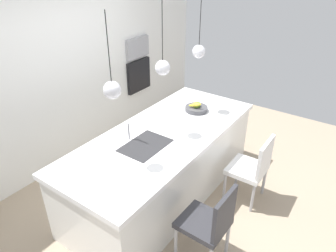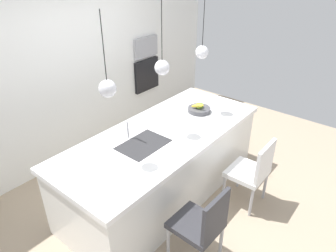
{
  "view_description": "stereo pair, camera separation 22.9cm",
  "coord_description": "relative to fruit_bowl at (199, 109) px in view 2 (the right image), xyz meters",
  "views": [
    {
      "loc": [
        -2.58,
        -1.9,
        2.78
      ],
      "look_at": [
        0.1,
        0.0,
        0.96
      ],
      "focal_mm": 33.28,
      "sensor_mm": 36.0,
      "label": 1
    },
    {
      "loc": [
        -2.44,
        -2.08,
        2.78
      ],
      "look_at": [
        0.1,
        0.0,
        0.96
      ],
      "focal_mm": 33.28,
      "sensor_mm": 36.0,
      "label": 2
    }
  ],
  "objects": [
    {
      "name": "back_wall",
      "position": [
        -0.74,
        1.67,
        0.34
      ],
      "size": [
        6.0,
        0.1,
        2.6
      ],
      "primitive_type": "cube",
      "color": "white",
      "rests_on": "ground"
    },
    {
      "name": "chair_middle",
      "position": [
        -0.21,
        -0.95,
        -0.45
      ],
      "size": [
        0.46,
        0.43,
        0.9
      ],
      "color": "white",
      "rests_on": "ground"
    },
    {
      "name": "chair_near",
      "position": [
        -1.31,
        -0.95,
        -0.45
      ],
      "size": [
        0.43,
        0.47,
        0.91
      ],
      "color": "#333338",
      "rests_on": "ground"
    },
    {
      "name": "fruit_bowl",
      "position": [
        0.0,
        0.0,
        0.0
      ],
      "size": [
        0.3,
        0.3,
        0.16
      ],
      "color": "#4C4C51",
      "rests_on": "kitchen_island"
    },
    {
      "name": "sink_basin",
      "position": [
        -1.08,
        0.02,
        -0.05
      ],
      "size": [
        0.56,
        0.4,
        0.02
      ],
      "primitive_type": "cube",
      "color": "#2D2D30",
      "rests_on": "kitchen_island"
    },
    {
      "name": "pendant_light_left",
      "position": [
        -1.51,
        0.02,
        0.76
      ],
      "size": [
        0.16,
        0.16,
        0.76
      ],
      "color": "silver"
    },
    {
      "name": "kitchen_island",
      "position": [
        -0.74,
        0.02,
        -0.5
      ],
      "size": [
        2.76,
        1.14,
        0.91
      ],
      "color": "white",
      "rests_on": "ground"
    },
    {
      "name": "floor",
      "position": [
        -0.74,
        0.02,
        -0.96
      ],
      "size": [
        6.6,
        6.6,
        0.0
      ],
      "primitive_type": "plane",
      "color": "tan",
      "rests_on": "ground"
    },
    {
      "name": "pendant_light_right",
      "position": [
        0.02,
        0.02,
        0.76
      ],
      "size": [
        0.16,
        0.16,
        0.76
      ],
      "color": "silver"
    },
    {
      "name": "oven",
      "position": [
        0.68,
        1.6,
        -0.07
      ],
      "size": [
        0.56,
        0.08,
        0.56
      ],
      "primitive_type": "cube",
      "color": "black",
      "rests_on": "back_wall"
    },
    {
      "name": "microwave",
      "position": [
        0.68,
        1.6,
        0.43
      ],
      "size": [
        0.54,
        0.08,
        0.34
      ],
      "primitive_type": "cube",
      "color": "#9E9EA3",
      "rests_on": "back_wall"
    },
    {
      "name": "pendant_light_center",
      "position": [
        -0.74,
        0.02,
        0.76
      ],
      "size": [
        0.16,
        0.16,
        0.76
      ],
      "color": "silver"
    },
    {
      "name": "faucet",
      "position": [
        -1.08,
        0.23,
        0.1
      ],
      "size": [
        0.02,
        0.17,
        0.22
      ],
      "color": "silver",
      "rests_on": "kitchen_island"
    }
  ]
}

